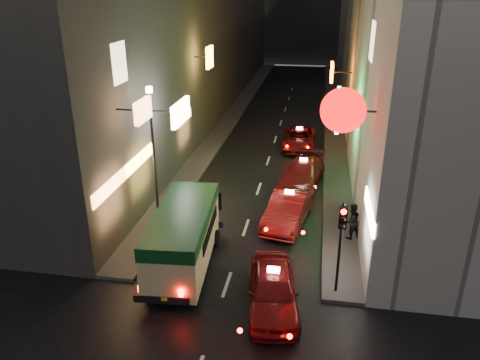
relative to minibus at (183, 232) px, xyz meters
The scene contains 12 objects.
building_left 26.41m from the minibus, 103.99° to the left, with size 7.69×52.00×18.00m.
building_right 27.52m from the minibus, 68.12° to the left, with size 7.99×52.02×18.00m.
sidewalk_left 24.75m from the minibus, 95.52° to the left, with size 1.50×52.00×0.15m, color #413E3C.
sidewalk_right 25.39m from the minibus, 76.02° to the left, with size 1.50×52.00×0.15m, color #413E3C.
minibus is the anchor object (origin of this frame).
taxi_near 4.23m from the minibus, 27.58° to the right, with size 2.89×5.50×1.84m.
taxi_second 5.85m from the minibus, 49.69° to the left, with size 3.16×5.78×1.91m.
taxi_third 10.18m from the minibus, 65.50° to the left, with size 2.84×5.25×1.76m.
taxi_far 16.01m from the minibus, 76.82° to the left, with size 1.97×4.73×1.67m.
pedestrian_sidewalk 7.31m from the minibus, 25.93° to the left, with size 0.69×0.43×1.83m, color black.
traffic_light 6.06m from the minibus, ahead, with size 0.26×0.43×3.50m.
lamp_post 4.80m from the minibus, 122.92° to the left, with size 0.28×0.28×6.22m.
Camera 1 is at (2.96, -5.84, 10.38)m, focal length 35.00 mm.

